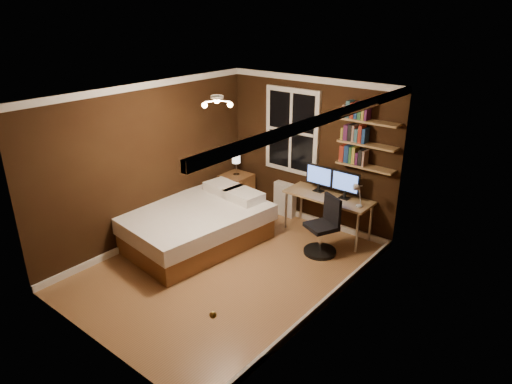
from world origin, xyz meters
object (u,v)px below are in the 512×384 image
Objects in this scene: desk_lamp at (358,195)px; monitor_left at (319,178)px; radiator at (285,199)px; monitor_right at (345,185)px; bed at (197,225)px; bedside_lamp at (236,164)px; office_chair at (323,233)px; nightstand at (237,190)px; desk at (328,199)px.

monitor_left is at bearing 164.73° from desk_lamp.
monitor_right reaches higher than radiator.
bedside_lamp reaches higher than bed.
monitor_right is at bearing 3.83° from bedside_lamp.
radiator is 1.45m from office_chair.
bed is 1.56m from nightstand.
bedside_lamp is 2.49m from desk_lamp.
desk_lamp is at bearing -15.27° from monitor_left.
monitor_left reaches higher than desk.
office_chair reaches higher than bed.
monitor_right reaches higher than desk_lamp.
desk is at bearing 1.67° from nightstand.
desk_lamp reaches higher than desk.
monitor_right is 1.09× the size of desk_lamp.
desk is 3.00× the size of monitor_right.
monitor_left is at bearing 152.90° from office_chair.
nightstand is 1.94m from desk.
monitor_right is 0.40m from desk_lamp.
bed reaches higher than nightstand.
monitor_right is at bearing 116.67° from office_chair.
desk_lamp is (2.02, 1.41, 0.59)m from bed.
desk_lamp is at bearing -33.90° from monitor_right.
nightstand is 1.03× the size of radiator.
bedside_lamp reaches higher than radiator.
monitor_right is at bearing 50.62° from bed.
nightstand is 1.42× the size of desk_lamp.
bed is at bearing -126.65° from monitor_left.
bed reaches higher than radiator.
desk is 0.69m from office_chair.
bed is at bearing -105.09° from radiator.
nightstand is 0.97m from radiator.
bedside_lamp reaches higher than desk.
monitor_left reaches higher than bed.
radiator is at bearing 15.08° from bedside_lamp.
bed is 1.61× the size of desk.
bedside_lamp is at bearing 178.25° from desk_lamp.
desk is at bearing -10.39° from radiator.
bed is at bearing -125.14° from office_chair.
desk_lamp is (0.58, -0.15, 0.28)m from desk.
monitor_left is at bearing 4.92° from bedside_lamp.
desk_lamp is (0.81, -0.22, -0.00)m from monitor_left.
bed is 2.15m from desk.
bedside_lamp is at bearing -175.08° from monitor_left.
desk_lamp is at bearing -11.90° from radiator.
bedside_lamp is 2.29m from office_chair.
radiator is at bearing 173.91° from office_chair.
nightstand is at bearing -164.92° from radiator.
desk is (1.91, 0.07, -0.22)m from bedside_lamp.
office_chair reaches higher than desk.
monitor_left is at bearing 180.00° from monitor_right.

